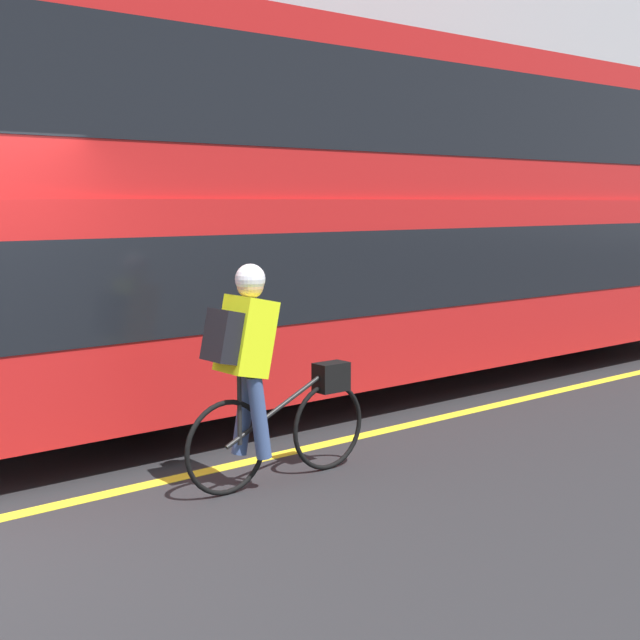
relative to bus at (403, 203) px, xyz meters
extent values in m
cylinder|color=black|center=(3.43, 0.00, -1.51)|extent=(1.03, 0.30, 1.03)
cylinder|color=black|center=(-3.43, 0.00, -1.51)|extent=(1.03, 0.30, 1.03)
cube|color=#B21919|center=(0.00, 0.00, -0.84)|extent=(11.06, 2.50, 1.75)
cube|color=black|center=(0.00, 0.00, -0.63)|extent=(10.61, 2.52, 0.77)
cube|color=#B21919|center=(0.00, 0.00, 0.82)|extent=(11.06, 2.40, 1.57)
cube|color=black|center=(0.00, 0.00, 0.90)|extent=(10.61, 2.42, 0.88)
torus|color=black|center=(-2.88, -2.08, -1.68)|extent=(0.68, 0.04, 0.68)
torus|color=black|center=(-3.81, -2.08, -1.68)|extent=(0.68, 0.04, 0.68)
cylinder|color=black|center=(-3.34, -2.08, -1.47)|extent=(0.94, 0.03, 0.46)
cylinder|color=black|center=(-3.70, -2.08, -1.44)|extent=(0.03, 0.03, 0.50)
cube|color=black|center=(-2.85, -2.08, -1.31)|extent=(0.26, 0.16, 0.22)
cube|color=#D8EA19|center=(-3.63, -2.08, -0.92)|extent=(0.37, 0.32, 0.58)
cube|color=black|center=(-3.83, -2.08, -0.90)|extent=(0.21, 0.26, 0.38)
cylinder|color=#384C7A|center=(-3.59, -1.99, -1.49)|extent=(0.21, 0.11, 0.61)
cylinder|color=#384C7A|center=(-3.59, -2.17, -1.49)|extent=(0.19, 0.11, 0.61)
sphere|color=tan|center=(-3.59, -2.08, -0.56)|extent=(0.19, 0.19, 0.19)
sphere|color=silver|center=(-3.59, -2.08, -0.52)|extent=(0.21, 0.21, 0.21)
cylinder|color=#59595B|center=(0.58, 2.83, -0.59)|extent=(0.07, 0.07, 2.55)
cube|color=red|center=(0.58, 2.79, 0.45)|extent=(0.36, 0.02, 0.36)
camera|label=1|loc=(-7.18, -7.11, 0.02)|focal=50.00mm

